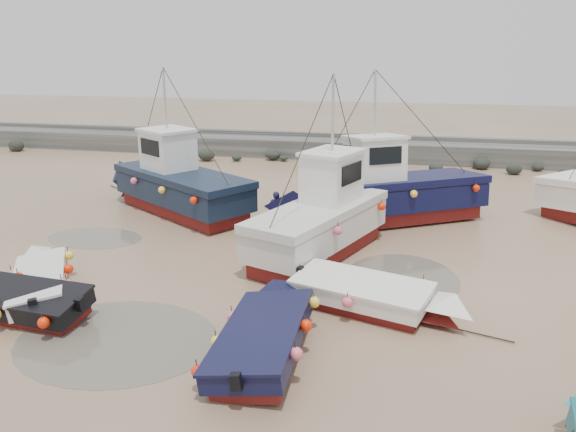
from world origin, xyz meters
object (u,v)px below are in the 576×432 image
Objects in this scene: dinghy_1 at (269,330)px; dinghy_5 at (374,293)px; dinghy_0 at (43,277)px; person at (276,230)px; cabin_boat_0 at (174,182)px; dinghy_4 at (11,297)px; cabin_boat_1 at (328,215)px; cabin_boat_2 at (383,192)px.

dinghy_1 and dinghy_5 have the same top height.
dinghy_0 reaches higher than person.
dinghy_4 is at bearing -148.33° from cabin_boat_0.
cabin_boat_1 is (7.46, -3.74, 0.03)m from cabin_boat_0.
dinghy_4 is at bearing 176.46° from dinghy_1.
dinghy_5 is at bearing -71.53° from dinghy_4.
dinghy_1 is at bearing -24.49° from dinghy_5.
cabin_boat_1 is at bearing -44.01° from dinghy_4.
person is at bearing 161.62° from cabin_boat_1.
dinghy_0 is 0.59× the size of cabin_boat_1.
cabin_boat_0 is (0.29, 9.16, 0.78)m from dinghy_0.
cabin_boat_1 is (0.37, 7.10, 0.82)m from dinghy_1.
cabin_boat_1 is at bearing 85.82° from dinghy_1.
dinghy_5 is at bearing -44.62° from cabin_boat_1.
dinghy_1 is at bearing -87.55° from dinghy_4.
person is (-2.37, 1.96, -1.36)m from cabin_boat_1.
dinghy_0 is at bearing 47.40° from person.
dinghy_1 and dinghy_4 have the same top height.
cabin_boat_0 is 5.55m from person.
cabin_boat_1 is at bearing 125.37° from cabin_boat_2.
cabin_boat_2 is at bearing 77.96° from dinghy_1.
cabin_boat_2 reaches higher than dinghy_5.
dinghy_5 is 0.65× the size of cabin_boat_1.
dinghy_4 is (-7.39, 0.30, 0.01)m from dinghy_1.
cabin_boat_1 is (7.74, 5.41, 0.81)m from dinghy_0.
cabin_boat_1 is at bearing -139.13° from dinghy_5.
dinghy_4 is 10.57m from cabin_boat_0.
dinghy_1 is 7.15m from cabin_boat_1.
person is (-4.34, 6.39, -0.54)m from dinghy_5.
cabin_boat_0 is at bearing -114.08° from dinghy_5.
dinghy_1 is 7.40m from dinghy_4.
cabin_boat_1 reaches higher than dinghy_5.
dinghy_5 is 7.74m from person.
dinghy_0 and dinghy_1 have the same top height.
dinghy_1 is 11.27m from cabin_boat_2.
cabin_boat_0 is 0.96× the size of cabin_boat_2.
dinghy_5 is at bearing -26.16° from dinghy_0.
cabin_boat_1 is at bearing 133.80° from person.
dinghy_4 is 10.02m from dinghy_5.
dinghy_1 is 0.70× the size of cabin_boat_0.
person is (5.40, 8.76, -0.55)m from dinghy_4.
person is at bearing 84.93° from cabin_boat_2.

